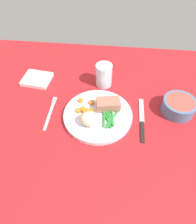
% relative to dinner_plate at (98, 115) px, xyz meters
% --- Properties ---
extents(dining_table, '(1.20, 0.90, 0.02)m').
position_rel_dinner_plate_xyz_m(dining_table, '(-0.00, 0.04, -0.02)').
color(dining_table, red).
rests_on(dining_table, ground).
extents(dinner_plate, '(0.25, 0.25, 0.02)m').
position_rel_dinner_plate_xyz_m(dinner_plate, '(0.00, 0.00, 0.00)').
color(dinner_plate, white).
rests_on(dinner_plate, dining_table).
extents(meat_portion, '(0.10, 0.07, 0.04)m').
position_rel_dinner_plate_xyz_m(meat_portion, '(0.03, 0.04, 0.03)').
color(meat_portion, '#A86B56').
rests_on(meat_portion, dinner_plate).
extents(mashed_potatoes, '(0.07, 0.06, 0.05)m').
position_rel_dinner_plate_xyz_m(mashed_potatoes, '(-0.02, -0.05, 0.03)').
color(mashed_potatoes, beige).
rests_on(mashed_potatoes, dinner_plate).
extents(carrot_slices, '(0.07, 0.08, 0.01)m').
position_rel_dinner_plate_xyz_m(carrot_slices, '(-0.05, 0.02, 0.01)').
color(carrot_slices, orange).
rests_on(carrot_slices, dinner_plate).
extents(green_beans, '(0.07, 0.10, 0.01)m').
position_rel_dinner_plate_xyz_m(green_beans, '(0.04, -0.02, 0.01)').
color(green_beans, '#2D8C38').
rests_on(green_beans, dinner_plate).
extents(fork, '(0.01, 0.17, 0.00)m').
position_rel_dinner_plate_xyz_m(fork, '(-0.18, -0.00, -0.01)').
color(fork, silver).
rests_on(fork, dining_table).
extents(knife, '(0.02, 0.20, 0.01)m').
position_rel_dinner_plate_xyz_m(knife, '(0.16, -0.00, -0.01)').
color(knife, black).
rests_on(knife, dining_table).
extents(water_glass, '(0.07, 0.07, 0.10)m').
position_rel_dinner_plate_xyz_m(water_glass, '(0.01, 0.18, 0.03)').
color(water_glass, silver).
rests_on(water_glass, dining_table).
extents(salad_bowl, '(0.12, 0.12, 0.05)m').
position_rel_dinner_plate_xyz_m(salad_bowl, '(0.30, 0.06, 0.02)').
color(salad_bowl, '#4C7299').
rests_on(salad_bowl, dining_table).
extents(napkin, '(0.13, 0.11, 0.02)m').
position_rel_dinner_plate_xyz_m(napkin, '(-0.29, 0.18, 0.00)').
color(napkin, white).
rests_on(napkin, dining_table).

